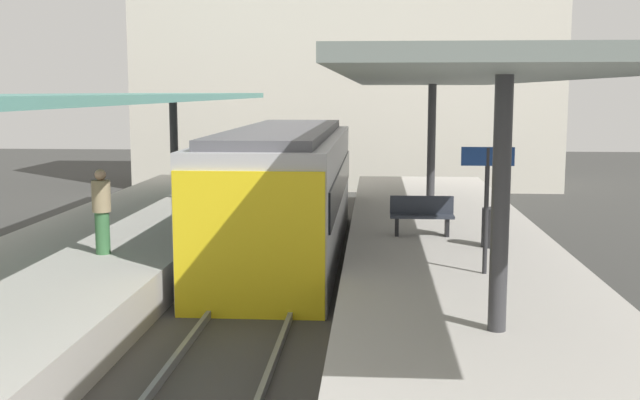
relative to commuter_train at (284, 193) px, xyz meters
The scene contains 14 objects.
ground_plane 3.80m from the commuter_train, 90.00° to the right, with size 80.00×80.00×0.00m, color #383835.
platform_left 5.24m from the commuter_train, 138.27° to the right, with size 4.40×28.00×1.00m, color #ADA8A0.
platform_right 5.24m from the commuter_train, 41.73° to the right, with size 4.40×28.00×1.00m, color #ADA8A0.
track_ballast 3.76m from the commuter_train, 90.00° to the right, with size 3.20×28.00×0.20m, color #423F3D.
rail_near_side 3.76m from the commuter_train, 102.00° to the right, with size 0.08×28.00×0.14m, color slate.
rail_far_side 3.76m from the commuter_train, 78.00° to the right, with size 0.08×28.00×0.14m, color slate.
commuter_train is the anchor object (origin of this frame).
canopy_left 4.85m from the commuter_train, 152.37° to the right, with size 4.18×21.00×3.10m.
canopy_right 5.05m from the commuter_train, 27.63° to the right, with size 4.18×21.00×3.52m.
platform_bench 3.51m from the commuter_train, 23.45° to the right, with size 1.40×0.41×0.86m.
platform_sign 6.53m from the commuter_train, 50.77° to the right, with size 0.90×0.08×2.21m.
litter_bin 5.28m from the commuter_train, 29.78° to the right, with size 0.44×0.44×0.80m, color #2D2D30.
passenger_near_bench 4.96m from the commuter_train, 129.04° to the right, with size 0.36×0.36×1.67m.
station_building_backdrop 17.06m from the commuter_train, 86.92° to the left, with size 18.00×6.00×11.00m, color beige.
Camera 1 is at (2.16, -15.04, 4.15)m, focal length 43.64 mm.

